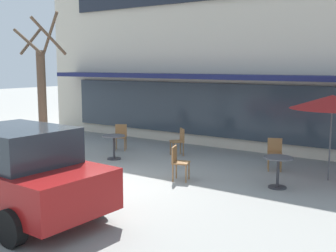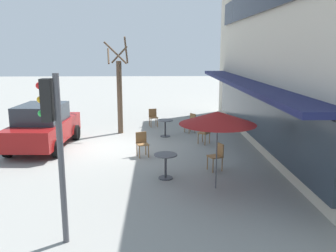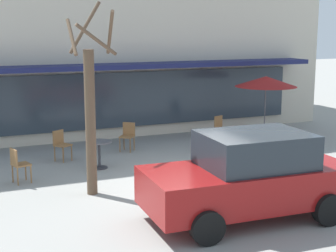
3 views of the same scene
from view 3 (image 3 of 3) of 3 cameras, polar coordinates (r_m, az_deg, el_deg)
ground_plane at (r=12.74m, az=3.06°, el=-6.56°), size 80.00×80.00×0.00m
building_facade at (r=21.55m, az=-8.88°, el=11.16°), size 16.78×9.10×7.95m
cafe_table_near_wall at (r=16.34m, az=10.88°, el=-0.98°), size 0.70×0.70×0.76m
cafe_table_streetside at (r=14.21m, az=-7.63°, el=-2.65°), size 0.70×0.70×0.76m
patio_umbrella_green_folded at (r=17.72m, az=10.79°, el=4.87°), size 2.10×2.10×2.20m
cafe_chair_0 at (r=15.21m, az=-11.78°, el=-1.85°), size 0.55×0.55×0.89m
cafe_chair_1 at (r=17.37m, az=5.85°, el=-0.10°), size 0.52×0.52×0.89m
cafe_chair_2 at (r=13.26m, az=-16.27°, el=-3.94°), size 0.49×0.49×0.89m
cafe_chair_3 at (r=16.13m, az=-4.48°, el=-0.93°), size 0.56×0.56×0.89m
cafe_chair_4 at (r=14.48m, az=4.96°, el=-2.31°), size 0.51×0.51×0.89m
parked_sedan at (r=10.49m, az=9.01°, el=-5.52°), size 4.28×2.16×1.76m
street_tree at (r=11.77m, az=-8.57°, el=1.62°), size 1.02×1.04×4.40m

